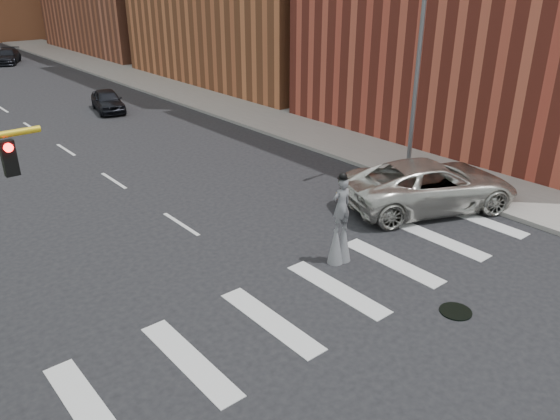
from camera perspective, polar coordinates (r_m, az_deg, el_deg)
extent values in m
plane|color=black|center=(15.37, 5.20, -11.37)|extent=(160.00, 160.00, 0.00)
cube|color=gray|center=(40.96, -7.17, 11.39)|extent=(5.00, 90.00, 0.18)
cylinder|color=black|center=(16.37, 17.88, -10.05)|extent=(0.90, 0.90, 0.04)
cylinder|color=slate|center=(25.24, 14.10, 13.30)|extent=(0.20, 0.20, 9.00)
cube|color=black|center=(12.51, -26.44, 4.87)|extent=(0.28, 0.18, 0.75)
cylinder|color=#FF0C0C|center=(12.35, -26.53, 5.86)|extent=(0.18, 0.06, 0.18)
cylinder|color=black|center=(18.03, 6.63, -3.64)|extent=(0.07, 0.07, 1.12)
cylinder|color=black|center=(17.85, 5.82, -3.90)|extent=(0.07, 0.07, 1.12)
cone|color=slate|center=(17.97, 6.65, -3.25)|extent=(0.52, 0.52, 1.39)
cone|color=slate|center=(17.79, 5.84, -3.51)|extent=(0.52, 0.52, 1.39)
imported|color=slate|center=(17.32, 6.44, 0.51)|extent=(0.71, 0.51, 1.80)
sphere|color=black|center=(16.96, 6.59, 3.49)|extent=(0.26, 0.26, 0.26)
cylinder|color=black|center=(16.98, 6.58, 3.33)|extent=(0.34, 0.34, 0.02)
cube|color=gold|center=(17.23, 6.23, 2.18)|extent=(0.22, 0.05, 0.10)
imported|color=beige|center=(22.52, 15.42, 2.54)|extent=(7.70, 5.71, 1.94)
imported|color=black|center=(39.13, -17.57, 10.85)|extent=(2.57, 4.51, 1.45)
imported|color=black|center=(63.57, -26.60, 14.16)|extent=(3.85, 5.27, 1.42)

